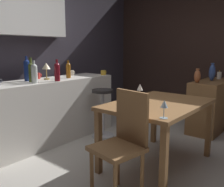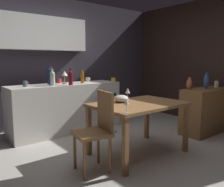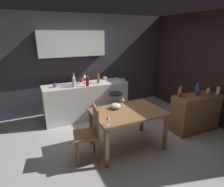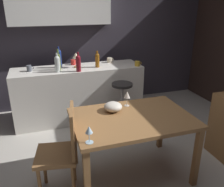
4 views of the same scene
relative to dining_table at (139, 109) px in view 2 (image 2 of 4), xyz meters
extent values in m
plane|color=#B7B2A8|center=(-0.15, 0.20, -0.65)|extent=(9.00, 9.00, 0.00)
cube|color=#38333D|center=(-0.15, 2.30, 0.65)|extent=(5.20, 0.10, 2.60)
cube|color=white|center=(-0.45, 2.18, 1.20)|extent=(1.70, 0.32, 0.64)
cube|color=#33231E|center=(2.40, 0.50, 0.65)|extent=(0.10, 4.40, 2.60)
cube|color=olive|center=(0.00, 0.00, 0.07)|extent=(1.28, 0.87, 0.04)
cube|color=olive|center=(-0.59, 0.39, -0.30)|extent=(0.06, 0.06, 0.70)
cube|color=olive|center=(0.59, 0.39, -0.30)|extent=(0.06, 0.06, 0.70)
cube|color=olive|center=(-0.59, -0.39, -0.30)|extent=(0.06, 0.06, 0.70)
cube|color=olive|center=(0.59, -0.39, -0.30)|extent=(0.06, 0.06, 0.70)
cube|color=silver|center=(-0.30, 1.62, -0.20)|extent=(2.10, 0.60, 0.90)
cube|color=olive|center=(1.71, -0.06, -0.24)|extent=(1.10, 0.44, 0.82)
cube|color=olive|center=(-0.83, -0.05, -0.18)|extent=(0.46, 0.46, 0.04)
cube|color=olive|center=(-0.65, -0.08, 0.07)|extent=(0.09, 0.38, 0.50)
cylinder|color=olive|center=(-1.01, -0.18, -0.43)|extent=(0.04, 0.04, 0.45)
cylinder|color=olive|center=(-0.96, 0.13, -0.43)|extent=(0.04, 0.04, 0.45)
cylinder|color=olive|center=(-0.70, -0.23, -0.43)|extent=(0.04, 0.04, 0.45)
cylinder|color=olive|center=(-0.64, 0.08, -0.43)|extent=(0.04, 0.04, 0.45)
cylinder|color=#262323|center=(0.29, 1.10, 0.06)|extent=(0.32, 0.32, 0.04)
cylinder|color=silver|center=(0.29, 1.10, -0.29)|extent=(0.04, 0.04, 0.69)
cylinder|color=silver|center=(0.29, 1.10, -0.64)|extent=(0.34, 0.34, 0.03)
cylinder|color=silver|center=(0.05, 0.29, 0.09)|extent=(0.06, 0.06, 0.00)
cylinder|color=silver|center=(0.05, 0.29, 0.14)|extent=(0.01, 0.01, 0.10)
cone|color=silver|center=(0.05, 0.29, 0.23)|extent=(0.07, 0.07, 0.08)
cylinder|color=silver|center=(-0.55, -0.35, 0.09)|extent=(0.07, 0.07, 0.00)
cylinder|color=silver|center=(-0.55, -0.35, 0.14)|extent=(0.01, 0.01, 0.09)
cone|color=silver|center=(-0.55, -0.35, 0.22)|extent=(0.07, 0.07, 0.07)
ellipsoid|color=beige|center=(-0.15, 0.20, 0.14)|extent=(0.20, 0.20, 0.10)
cylinder|color=maroon|center=(-0.32, 1.38, 0.35)|extent=(0.07, 0.07, 0.21)
sphere|color=maroon|center=(-0.32, 1.38, 0.46)|extent=(0.07, 0.07, 0.07)
cylinder|color=maroon|center=(-0.32, 1.38, 0.51)|extent=(0.03, 0.03, 0.06)
cylinder|color=#8C5114|center=(0.02, 1.54, 0.34)|extent=(0.07, 0.07, 0.19)
sphere|color=#8C5114|center=(0.02, 1.54, 0.44)|extent=(0.07, 0.07, 0.07)
cylinder|color=#8C5114|center=(0.02, 1.54, 0.49)|extent=(0.03, 0.03, 0.05)
cylinder|color=navy|center=(-0.57, 1.71, 0.37)|extent=(0.08, 0.08, 0.25)
sphere|color=navy|center=(-0.57, 1.71, 0.50)|extent=(0.08, 0.08, 0.08)
cylinder|color=navy|center=(-0.57, 1.71, 0.56)|extent=(0.03, 0.03, 0.06)
cylinder|color=#475623|center=(-0.60, 1.57, 0.36)|extent=(0.07, 0.07, 0.22)
sphere|color=#475623|center=(-0.60, 1.57, 0.47)|extent=(0.07, 0.07, 0.07)
cylinder|color=#475623|center=(-0.60, 1.57, 0.53)|extent=(0.03, 0.03, 0.08)
cylinder|color=silver|center=(-0.63, 1.45, 0.35)|extent=(0.08, 0.08, 0.21)
sphere|color=silver|center=(-0.63, 1.45, 0.45)|extent=(0.08, 0.08, 0.08)
cylinder|color=silver|center=(-0.63, 1.45, 0.51)|extent=(0.03, 0.03, 0.06)
cylinder|color=red|center=(-0.33, 1.83, 0.29)|extent=(0.08, 0.08, 0.08)
torus|color=red|center=(-0.28, 1.83, 0.29)|extent=(0.05, 0.01, 0.05)
cylinder|color=beige|center=(0.30, 1.80, 0.29)|extent=(0.09, 0.09, 0.08)
torus|color=beige|center=(0.36, 1.80, 0.29)|extent=(0.05, 0.01, 0.05)
cylinder|color=#515660|center=(-1.04, 1.62, 0.30)|extent=(0.07, 0.07, 0.09)
torus|color=#515660|center=(-0.99, 1.62, 0.30)|extent=(0.05, 0.01, 0.05)
cylinder|color=gold|center=(0.67, 1.41, 0.29)|extent=(0.09, 0.09, 0.08)
torus|color=gold|center=(0.72, 1.41, 0.29)|extent=(0.05, 0.01, 0.05)
cylinder|color=#A58447|center=(-0.31, 1.63, 0.26)|extent=(0.08, 0.08, 0.02)
cylinder|color=#A58447|center=(-0.31, 1.63, 0.33)|extent=(0.02, 0.02, 0.13)
cone|color=beige|center=(-0.31, 1.63, 0.44)|extent=(0.12, 0.12, 0.09)
cylinder|color=white|center=(2.02, -0.06, 0.23)|extent=(0.07, 0.07, 0.12)
ellipsoid|color=yellow|center=(2.02, -0.06, 0.30)|extent=(0.01, 0.01, 0.03)
ellipsoid|color=#B26038|center=(1.30, 0.06, 0.27)|extent=(0.10, 0.10, 0.20)
cylinder|color=#B26038|center=(1.30, 0.06, 0.38)|extent=(0.05, 0.05, 0.02)
ellipsoid|color=#334C8C|center=(1.69, -0.04, 0.30)|extent=(0.10, 0.10, 0.27)
cylinder|color=#334C8C|center=(1.69, -0.04, 0.45)|extent=(0.06, 0.06, 0.02)
camera|label=1|loc=(-2.45, -1.32, 0.69)|focal=39.82mm
camera|label=2|loc=(-2.31, -2.31, 0.69)|focal=37.64mm
camera|label=3|loc=(-1.59, -2.74, 1.45)|focal=29.82mm
camera|label=4|loc=(-0.90, -2.08, 1.23)|focal=37.60mm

